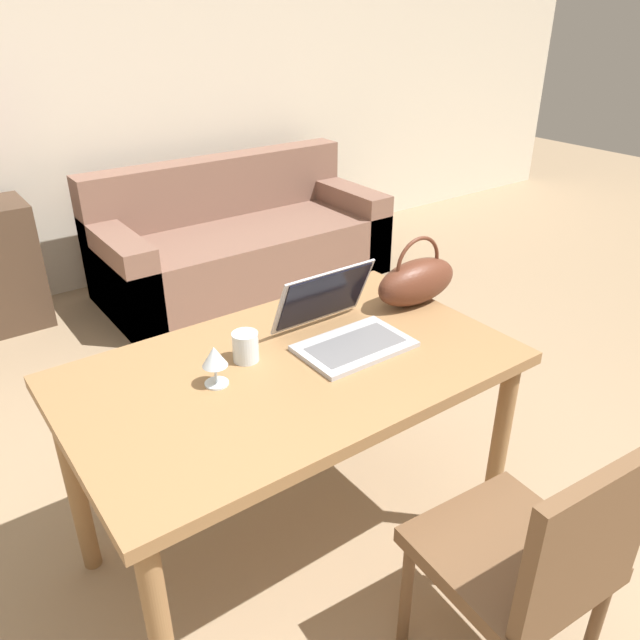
{
  "coord_description": "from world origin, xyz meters",
  "views": [
    {
      "loc": [
        -0.82,
        -0.76,
        1.78
      ],
      "look_at": [
        0.19,
        0.62,
        0.9
      ],
      "focal_mm": 35.0,
      "sensor_mm": 36.0,
      "label": 1
    }
  ],
  "objects_px": {
    "couch": "(241,244)",
    "drinking_glass": "(246,347)",
    "laptop": "(340,322)",
    "chair": "(533,558)",
    "wine_glass": "(214,359)",
    "handbag": "(417,281)"
  },
  "relations": [
    {
      "from": "laptop",
      "to": "drinking_glass",
      "type": "bearing_deg",
      "value": 168.75
    },
    {
      "from": "handbag",
      "to": "couch",
      "type": "bearing_deg",
      "value": 78.83
    },
    {
      "from": "laptop",
      "to": "drinking_glass",
      "type": "height_order",
      "value": "laptop"
    },
    {
      "from": "chair",
      "to": "couch",
      "type": "bearing_deg",
      "value": 78.87
    },
    {
      "from": "drinking_glass",
      "to": "wine_glass",
      "type": "height_order",
      "value": "wine_glass"
    },
    {
      "from": "chair",
      "to": "wine_glass",
      "type": "xyz_separation_m",
      "value": [
        -0.46,
        0.82,
        0.36
      ]
    },
    {
      "from": "couch",
      "to": "laptop",
      "type": "relative_size",
      "value": 5.34
    },
    {
      "from": "chair",
      "to": "drinking_glass",
      "type": "height_order",
      "value": "same"
    },
    {
      "from": "chair",
      "to": "handbag",
      "type": "xyz_separation_m",
      "value": [
        0.39,
        0.87,
        0.37
      ]
    },
    {
      "from": "chair",
      "to": "wine_glass",
      "type": "bearing_deg",
      "value": 123.47
    },
    {
      "from": "couch",
      "to": "drinking_glass",
      "type": "relative_size",
      "value": 20.23
    },
    {
      "from": "couch",
      "to": "wine_glass",
      "type": "height_order",
      "value": "wine_glass"
    },
    {
      "from": "drinking_glass",
      "to": "wine_glass",
      "type": "distance_m",
      "value": 0.16
    },
    {
      "from": "chair",
      "to": "wine_glass",
      "type": "height_order",
      "value": "wine_glass"
    },
    {
      "from": "chair",
      "to": "couch",
      "type": "relative_size",
      "value": 0.45
    },
    {
      "from": "laptop",
      "to": "wine_glass",
      "type": "height_order",
      "value": "laptop"
    },
    {
      "from": "couch",
      "to": "drinking_glass",
      "type": "height_order",
      "value": "drinking_glass"
    },
    {
      "from": "couch",
      "to": "wine_glass",
      "type": "distance_m",
      "value": 2.55
    },
    {
      "from": "couch",
      "to": "drinking_glass",
      "type": "bearing_deg",
      "value": -118.47
    },
    {
      "from": "couch",
      "to": "handbag",
      "type": "xyz_separation_m",
      "value": [
        -0.41,
        -2.08,
        0.58
      ]
    },
    {
      "from": "wine_glass",
      "to": "chair",
      "type": "bearing_deg",
      "value": -60.62
    },
    {
      "from": "chair",
      "to": "handbag",
      "type": "distance_m",
      "value": 1.03
    }
  ]
}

